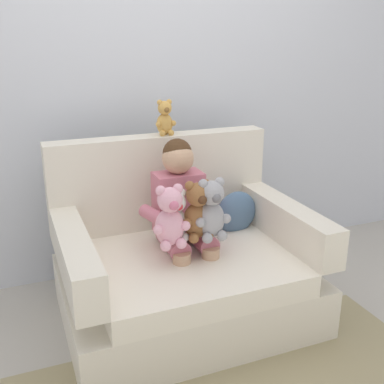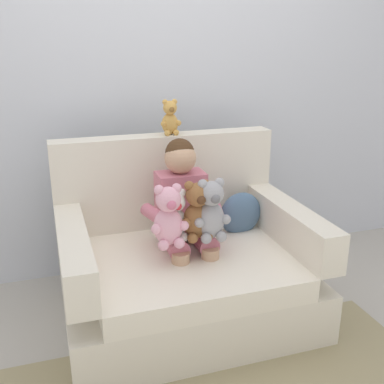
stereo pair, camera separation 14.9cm
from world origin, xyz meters
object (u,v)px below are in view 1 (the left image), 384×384
throw_pillow (236,213)px  plush_white (176,217)px  plush_grey (211,211)px  seated_child (183,209)px  plush_brown (198,212)px  plush_pink (170,218)px  plush_honey_on_backrest (165,119)px  armchair (183,266)px

throw_pillow → plush_white: bearing=-152.8°
plush_grey → plush_white: size_ratio=1.21×
seated_child → throw_pillow: size_ratio=3.17×
plush_brown → plush_white: plush_brown is taller
plush_pink → throw_pillow: plush_pink is taller
plush_brown → plush_honey_on_backrest: (0.00, 0.50, 0.39)m
plush_pink → throw_pillow: bearing=38.5°
armchair → plush_brown: armchair is taller
armchair → seated_child: seated_child is taller
armchair → plush_white: bearing=-125.0°
plush_brown → throw_pillow: 0.47m
plush_brown → plush_grey: bearing=-30.8°
armchair → seated_child: size_ratio=1.58×
seated_child → throw_pillow: bearing=22.6°
armchair → plush_honey_on_backrest: 0.84m
seated_child → plush_honey_on_backrest: (0.02, 0.33, 0.43)m
plush_brown → seated_child: bearing=85.4°
armchair → plush_grey: 0.41m
throw_pillow → plush_brown: bearing=-143.1°
seated_child → plush_brown: bearing=-76.4°
plush_pink → plush_white: size_ratio=1.20×
seated_child → plush_grey: seated_child is taller
plush_grey → plush_white: plush_grey is taller
seated_child → plush_grey: (0.08, -0.19, 0.05)m
armchair → plush_brown: bearing=-76.4°
plush_brown → plush_honey_on_backrest: bearing=79.4°
plush_pink → plush_grey: plush_grey is taller
plush_grey → plush_white: 0.18m
plush_grey → throw_pillow: (0.29, 0.29, -0.16)m
plush_pink → plush_white: (0.05, 0.06, -0.02)m
armchair → throw_pillow: size_ratio=5.01×
armchair → plush_grey: armchair is taller
seated_child → plush_pink: 0.25m
armchair → plush_honey_on_backrest: (0.03, 0.36, 0.75)m
armchair → plush_white: armchair is taller
throw_pillow → plush_grey: bearing=-135.2°
plush_white → throw_pillow: (0.47, 0.24, -0.13)m
seated_child → plush_white: 0.17m
seated_child → plush_honey_on_backrest: bearing=94.5°
armchair → plush_brown: size_ratio=4.18×
seated_child → plush_pink: bearing=-117.3°
plush_brown → throw_pillow: (0.36, 0.27, -0.15)m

